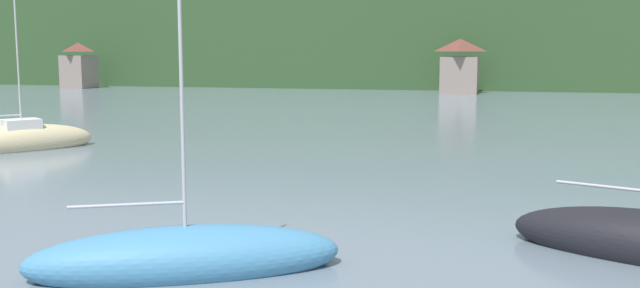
{
  "coord_description": "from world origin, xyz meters",
  "views": [
    {
      "loc": [
        4.86,
        20.05,
        5.01
      ],
      "look_at": [
        0.0,
        38.98,
        2.43
      ],
      "focal_mm": 39.55,
      "sensor_mm": 36.0,
      "label": 1
    }
  ],
  "objects_px": {
    "shore_building_westcentral": "(460,67)",
    "sailboat_far_2": "(22,141)",
    "shore_building_west": "(79,66)",
    "sailboat_mid_6": "(186,258)"
  },
  "relations": [
    {
      "from": "shore_building_westcentral",
      "to": "sailboat_far_2",
      "type": "xyz_separation_m",
      "value": [
        -18.83,
        -55.41,
        -2.71
      ]
    },
    {
      "from": "shore_building_west",
      "to": "sailboat_far_2",
      "type": "height_order",
      "value": "sailboat_far_2"
    },
    {
      "from": "sailboat_far_2",
      "to": "shore_building_west",
      "type": "bearing_deg",
      "value": 66.57
    },
    {
      "from": "sailboat_far_2",
      "to": "sailboat_mid_6",
      "type": "distance_m",
      "value": 23.65
    },
    {
      "from": "sailboat_far_2",
      "to": "sailboat_mid_6",
      "type": "bearing_deg",
      "value": -98.52
    },
    {
      "from": "shore_building_west",
      "to": "sailboat_mid_6",
      "type": "bearing_deg",
      "value": -55.36
    },
    {
      "from": "shore_building_west",
      "to": "shore_building_westcentral",
      "type": "bearing_deg",
      "value": 0.76
    },
    {
      "from": "shore_building_westcentral",
      "to": "sailboat_mid_6",
      "type": "distance_m",
      "value": 72.06
    },
    {
      "from": "shore_building_westcentral",
      "to": "sailboat_mid_6",
      "type": "xyz_separation_m",
      "value": [
        -1.96,
        -71.98,
        -2.82
      ]
    },
    {
      "from": "shore_building_west",
      "to": "sailboat_mid_6",
      "type": "height_order",
      "value": "sailboat_mid_6"
    }
  ]
}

